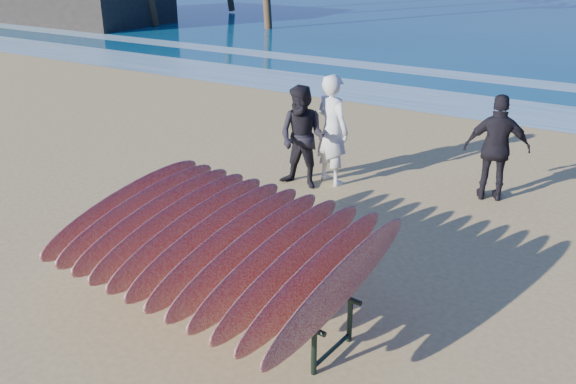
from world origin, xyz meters
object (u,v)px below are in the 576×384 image
at_px(surfboard_rack, 220,242).
at_px(person_dark_b, 497,148).
at_px(person_dark_a, 302,137).
at_px(person_white, 332,130).

relative_size(surfboard_rack, person_dark_b, 1.98).
bearing_deg(surfboard_rack, person_dark_b, 74.94).
distance_m(person_dark_a, person_dark_b, 3.09).
bearing_deg(person_dark_b, person_white, -3.53).
distance_m(surfboard_rack, person_dark_a, 3.84).
height_order(person_dark_a, person_dark_b, person_dark_a).
relative_size(surfboard_rack, person_dark_a, 1.97).
bearing_deg(person_dark_b, surfboard_rack, 50.60).
height_order(surfboard_rack, person_dark_b, person_dark_b).
bearing_deg(person_dark_a, surfboard_rack, -75.46).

